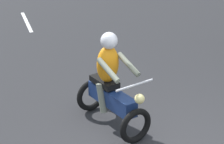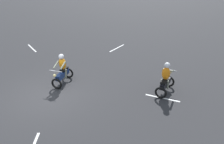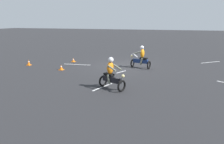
# 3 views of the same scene
# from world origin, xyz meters

# --- Properties ---
(ground_plane) EXTENTS (120.00, 120.00, 0.00)m
(ground_plane) POSITION_xyz_m (0.00, 0.00, 0.00)
(ground_plane) COLOR #28282B
(motorcycle_rider_foreground) EXTENTS (1.56, 0.94, 1.66)m
(motorcycle_rider_foreground) POSITION_xyz_m (-1.34, 0.44, 0.73)
(motorcycle_rider_foreground) COLOR black
(motorcycle_rider_foreground) RESTS_ON ground
(motorcycle_rider_background) EXTENTS (1.52, 1.17, 1.66)m
(motorcycle_rider_background) POSITION_xyz_m (-0.65, 5.77, 0.73)
(motorcycle_rider_background) COLOR black
(motorcycle_rider_background) RESTS_ON ground
(lane_stripe_n) EXTENTS (0.65, 1.59, 0.01)m
(lane_stripe_n) POSITION_xyz_m (-0.11, 5.61, 0.00)
(lane_stripe_n) COLOR silver
(lane_stripe_n) RESTS_ON ground
(lane_stripe_nw) EXTENTS (1.74, 1.10, 0.01)m
(lane_stripe_nw) POSITION_xyz_m (-6.99, 3.15, 0.00)
(lane_stripe_nw) COLOR silver
(lane_stripe_nw) RESTS_ON ground
(lane_stripe_sw) EXTENTS (1.66, 1.33, 0.01)m
(lane_stripe_sw) POSITION_xyz_m (-6.59, -3.41, 0.00)
(lane_stripe_sw) COLOR silver
(lane_stripe_sw) RESTS_ON ground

